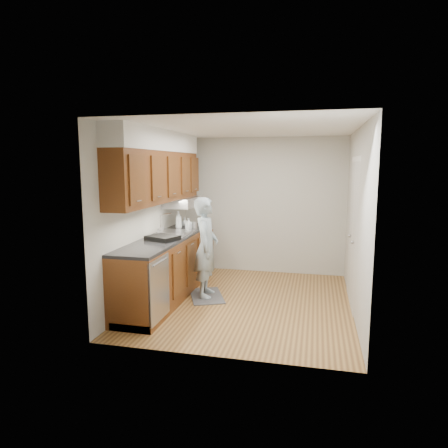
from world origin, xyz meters
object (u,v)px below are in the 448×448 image
at_px(soap_bottle_c, 185,222).
at_px(steel_can, 195,226).
at_px(person, 206,241).
at_px(soap_bottle_a, 179,220).
at_px(dish_rack, 163,238).
at_px(soap_bottle_b, 189,224).

height_order(soap_bottle_c, steel_can, soap_bottle_c).
distance_m(person, soap_bottle_a, 0.90).
relative_size(soap_bottle_a, dish_rack, 0.73).
xyz_separation_m(person, steel_can, (-0.34, 0.54, 0.13)).
distance_m(soap_bottle_a, steel_can, 0.32).
relative_size(soap_bottle_b, soap_bottle_c, 1.22).
xyz_separation_m(soap_bottle_b, dish_rack, (-0.07, -0.99, -0.06)).
bearing_deg(steel_can, soap_bottle_a, 170.21).
relative_size(person, steel_can, 13.41).
bearing_deg(dish_rack, steel_can, 100.42).
xyz_separation_m(person, soap_bottle_c, (-0.64, 0.88, 0.15)).
distance_m(soap_bottle_b, steel_can, 0.12).
bearing_deg(soap_bottle_c, dish_rack, -84.98).
xyz_separation_m(steel_can, dish_rack, (-0.18, -0.97, -0.03)).
distance_m(soap_bottle_a, soap_bottle_b, 0.20).
xyz_separation_m(person, soap_bottle_b, (-0.45, 0.56, 0.16)).
bearing_deg(steel_can, person, -57.63).
height_order(person, steel_can, person).
xyz_separation_m(soap_bottle_c, dish_rack, (0.12, -1.31, -0.04)).
relative_size(person, soap_bottle_c, 11.16).
height_order(soap_bottle_a, soap_bottle_c, soap_bottle_a).
bearing_deg(person, dish_rack, 122.35).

